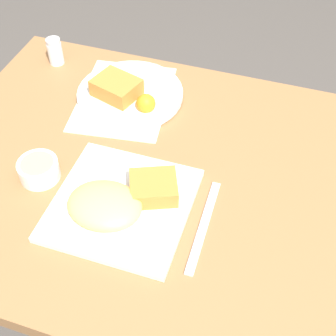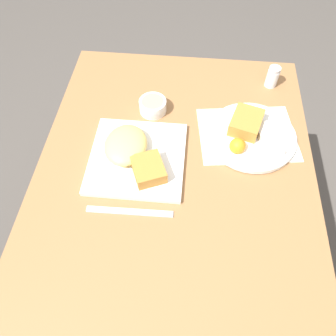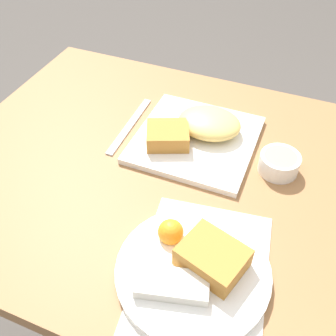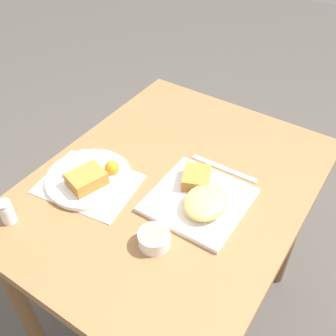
{
  "view_description": "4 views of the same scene",
  "coord_description": "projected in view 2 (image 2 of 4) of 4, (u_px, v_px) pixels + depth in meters",
  "views": [
    {
      "loc": [
        0.23,
        -0.59,
        1.49
      ],
      "look_at": [
        0.04,
        -0.01,
        0.81
      ],
      "focal_mm": 50.0,
      "sensor_mm": 36.0,
      "label": 1
    },
    {
      "loc": [
        0.49,
        0.03,
        1.5
      ],
      "look_at": [
        0.01,
        -0.02,
        0.8
      ],
      "focal_mm": 35.0,
      "sensor_mm": 36.0,
      "label": 2
    },
    {
      "loc": [
        -0.21,
        0.52,
        1.35
      ],
      "look_at": [
        -0.01,
        0.03,
        0.82
      ],
      "focal_mm": 42.0,
      "sensor_mm": 36.0,
      "label": 3
    },
    {
      "loc": [
        -0.68,
        -0.44,
        1.58
      ],
      "look_at": [
        0.03,
        0.03,
        0.8
      ],
      "focal_mm": 42.0,
      "sensor_mm": 36.0,
      "label": 4
    }
  ],
  "objects": [
    {
      "name": "ground_plane",
      "position": [
        172.0,
        263.0,
        1.51
      ],
      "size": [
        8.0,
        8.0,
        0.0
      ],
      "primitive_type": "plane",
      "color": "#4C4742"
    },
    {
      "name": "dining_table",
      "position": [
        174.0,
        190.0,
        0.96
      ],
      "size": [
        0.94,
        0.74,
        0.78
      ],
      "color": "olive",
      "rests_on": "ground_plane"
    },
    {
      "name": "menu_card",
      "position": [
        247.0,
        134.0,
        0.94
      ],
      "size": [
        0.24,
        0.3,
        0.0
      ],
      "rotation": [
        0.0,
        0.0,
        0.14
      ],
      "color": "silver",
      "rests_on": "dining_table"
    },
    {
      "name": "plate_square_near",
      "position": [
        134.0,
        154.0,
        0.87
      ],
      "size": [
        0.25,
        0.25,
        0.06
      ],
      "color": "white",
      "rests_on": "dining_table"
    },
    {
      "name": "plate_oval_far",
      "position": [
        251.0,
        134.0,
        0.91
      ],
      "size": [
        0.25,
        0.25,
        0.05
      ],
      "color": "white",
      "rests_on": "menu_card"
    },
    {
      "name": "sauce_ramekin",
      "position": [
        153.0,
        106.0,
        0.97
      ],
      "size": [
        0.08,
        0.08,
        0.04
      ],
      "color": "white",
      "rests_on": "dining_table"
    },
    {
      "name": "salt_shaker",
      "position": [
        272.0,
        78.0,
        1.03
      ],
      "size": [
        0.04,
        0.04,
        0.07
      ],
      "color": "white",
      "rests_on": "dining_table"
    },
    {
      "name": "butter_knife",
      "position": [
        130.0,
        212.0,
        0.8
      ],
      "size": [
        0.02,
        0.21,
        0.0
      ],
      "rotation": [
        0.0,
        0.0,
        1.59
      ],
      "color": "silver",
      "rests_on": "dining_table"
    }
  ]
}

